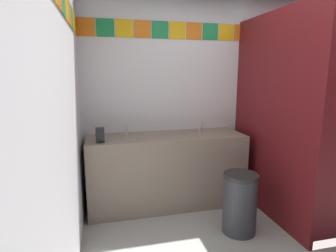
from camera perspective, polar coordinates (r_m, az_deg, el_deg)
wall_back at (r=3.75m, az=11.29°, el=8.33°), size 3.64×0.09×2.85m
wall_side at (r=1.74m, az=-23.16°, el=5.15°), size 0.09×3.31×2.85m
vanity_counter at (r=3.36m, az=-0.32°, el=-8.97°), size 1.84×0.59×0.87m
faucet_left at (r=3.24m, az=-8.64°, el=-1.07°), size 0.04×0.10×0.14m
faucet_right at (r=3.44m, az=6.82°, el=-0.34°), size 0.04×0.10×0.14m
soap_dispenser at (r=2.97m, az=-13.93°, el=-1.84°), size 0.09×0.09×0.16m
stall_divider at (r=3.08m, az=25.58°, el=1.05°), size 0.92×1.51×2.23m
toilet at (r=3.96m, az=22.28°, el=-8.80°), size 0.39×0.49×0.74m
trash_bin at (r=2.93m, az=14.66°, el=-15.22°), size 0.34×0.34×0.61m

